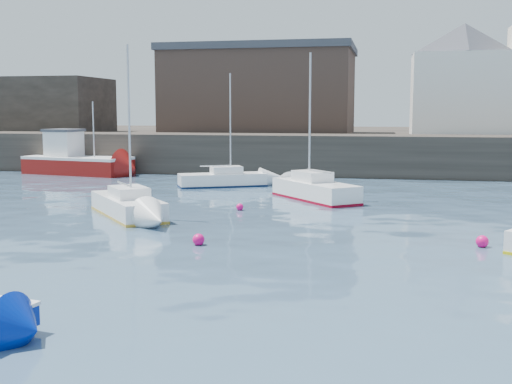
% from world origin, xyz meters
% --- Properties ---
extents(water, '(220.00, 220.00, 0.00)m').
position_xyz_m(water, '(0.00, 0.00, 0.00)').
color(water, '#2D4760').
rests_on(water, ground).
extents(quay_wall, '(90.00, 5.00, 3.00)m').
position_xyz_m(quay_wall, '(0.00, 35.00, 1.50)').
color(quay_wall, '#28231E').
rests_on(quay_wall, ground).
extents(land_strip, '(90.00, 32.00, 2.80)m').
position_xyz_m(land_strip, '(0.00, 53.00, 1.40)').
color(land_strip, '#28231E').
rests_on(land_strip, ground).
extents(bldg_east_d, '(11.14, 11.14, 8.95)m').
position_xyz_m(bldg_east_d, '(11.00, 41.50, 7.36)').
color(bldg_east_d, white).
rests_on(bldg_east_d, land_strip).
extents(warehouse, '(16.40, 10.40, 7.60)m').
position_xyz_m(warehouse, '(-6.00, 43.00, 6.62)').
color(warehouse, '#3D2D26').
rests_on(warehouse, land_strip).
extents(bldg_west, '(14.00, 8.00, 5.00)m').
position_xyz_m(bldg_west, '(-28.00, 42.00, 5.30)').
color(bldg_west, '#353028').
rests_on(bldg_west, land_strip).
extents(fishing_boat, '(8.71, 4.67, 5.47)m').
position_xyz_m(fishing_boat, '(-18.15, 31.55, 1.06)').
color(fishing_boat, maroon).
rests_on(fishing_boat, ground).
extents(sailboat_b, '(5.25, 5.81, 7.66)m').
position_xyz_m(sailboat_b, '(-6.38, 13.85, 0.50)').
color(sailboat_b, white).
rests_on(sailboat_b, ground).
extents(sailboat_f, '(5.34, 5.91, 7.88)m').
position_xyz_m(sailboat_f, '(1.38, 20.99, 0.55)').
color(sailboat_f, white).
rests_on(sailboat_f, ground).
extents(sailboat_h, '(5.74, 4.05, 7.12)m').
position_xyz_m(sailboat_h, '(-5.05, 25.98, 0.46)').
color(sailboat_h, white).
rests_on(sailboat_h, ground).
extents(buoy_near, '(0.44, 0.44, 0.44)m').
position_xyz_m(buoy_near, '(-1.35, 8.34, 0.00)').
color(buoy_near, '#E00967').
rests_on(buoy_near, ground).
extents(buoy_mid, '(0.44, 0.44, 0.44)m').
position_xyz_m(buoy_mid, '(8.57, 10.04, 0.00)').
color(buoy_mid, '#E00967').
rests_on(buoy_mid, ground).
extents(buoy_far, '(0.35, 0.35, 0.35)m').
position_xyz_m(buoy_far, '(-1.74, 16.54, 0.00)').
color(buoy_far, '#E00967').
rests_on(buoy_far, ground).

